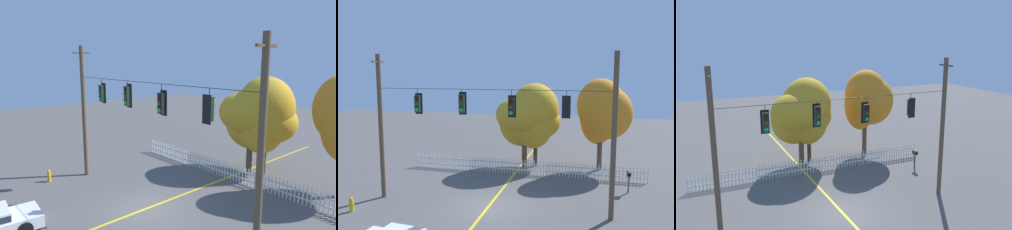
% 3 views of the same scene
% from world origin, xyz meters
% --- Properties ---
extents(ground, '(80.00, 80.00, 0.00)m').
position_xyz_m(ground, '(0.00, 0.00, 0.00)').
color(ground, '#565451').
extents(lane_centerline_stripe, '(0.16, 36.00, 0.01)m').
position_xyz_m(lane_centerline_stripe, '(0.00, 0.00, 0.00)').
color(lane_centerline_stripe, gold).
rests_on(lane_centerline_stripe, ground).
extents(signal_support_span, '(13.27, 1.10, 8.44)m').
position_xyz_m(signal_support_span, '(0.00, 0.00, 4.30)').
color(signal_support_span, brown).
rests_on(signal_support_span, ground).
extents(traffic_signal_northbound_secondary, '(0.43, 0.38, 1.44)m').
position_xyz_m(traffic_signal_northbound_secondary, '(-4.08, 0.01, 5.65)').
color(traffic_signal_northbound_secondary, black).
extents(traffic_signal_eastbound_side, '(0.43, 0.38, 1.40)m').
position_xyz_m(traffic_signal_eastbound_side, '(-1.44, 0.01, 5.73)').
color(traffic_signal_eastbound_side, black).
extents(traffic_signal_westbound_side, '(0.43, 0.38, 1.46)m').
position_xyz_m(traffic_signal_westbound_side, '(1.33, 0.01, 5.63)').
color(traffic_signal_westbound_side, black).
extents(traffic_signal_southbound_primary, '(0.43, 0.38, 1.38)m').
position_xyz_m(traffic_signal_southbound_primary, '(4.17, -0.01, 5.69)').
color(traffic_signal_southbound_primary, black).
extents(white_picket_fence, '(16.95, 0.06, 1.07)m').
position_xyz_m(white_picket_fence, '(0.66, 6.57, 0.54)').
color(white_picket_fence, white).
rests_on(white_picket_fence, ground).
extents(autumn_maple_near_fence, '(3.96, 3.69, 5.91)m').
position_xyz_m(autumn_maple_near_fence, '(0.17, 8.76, 3.82)').
color(autumn_maple_near_fence, brown).
rests_on(autumn_maple_near_fence, ground).
extents(autumn_maple_mid, '(3.84, 3.79, 6.53)m').
position_xyz_m(autumn_maple_mid, '(1.04, 9.10, 3.91)').
color(autumn_maple_mid, '#473828').
rests_on(autumn_maple_mid, ground).
extents(autumn_oak_far_east, '(4.03, 3.56, 6.92)m').
position_xyz_m(autumn_oak_far_east, '(6.10, 9.06, 4.49)').
color(autumn_oak_far_east, brown).
rests_on(autumn_oak_far_east, ground).
extents(roadside_mailbox, '(0.25, 0.44, 1.36)m').
position_xyz_m(roadside_mailbox, '(7.70, 4.34, 1.11)').
color(roadside_mailbox, brown).
rests_on(roadside_mailbox, ground).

